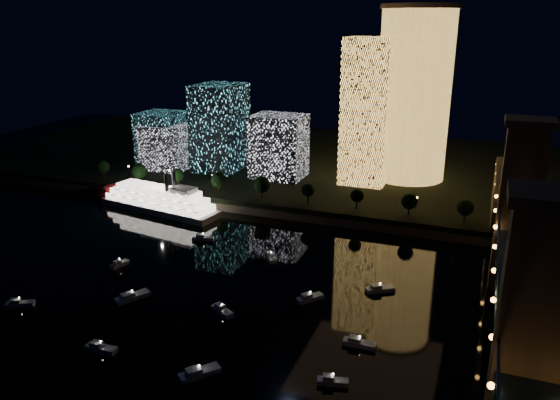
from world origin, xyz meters
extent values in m
plane|color=black|center=(0.00, 0.00, 0.00)|extent=(520.00, 520.00, 0.00)
cube|color=black|center=(0.00, 160.00, 2.50)|extent=(420.00, 160.00, 5.00)
cube|color=#6B5E4C|center=(0.00, 82.00, 1.50)|extent=(420.00, 6.00, 3.00)
cylinder|color=gold|center=(21.78, 140.98, 42.34)|extent=(32.00, 32.00, 74.68)
cylinder|color=#6B5E4C|center=(21.78, 140.98, 80.68)|extent=(34.00, 34.00, 2.00)
cube|color=gold|center=(4.15, 126.36, 36.69)|extent=(19.92, 19.92, 63.37)
cube|color=silver|center=(-35.04, 120.29, 19.47)|extent=(23.52, 19.90, 28.95)
cube|color=#57D7EC|center=(-67.22, 124.40, 25.54)|extent=(20.54, 26.70, 41.07)
cube|color=silver|center=(-92.25, 115.62, 15.79)|extent=(21.59, 19.62, 21.59)
cube|color=#57D7EC|center=(-97.46, 118.65, 18.40)|extent=(19.14, 21.06, 26.80)
cube|color=navy|center=(65.00, 0.00, 18.00)|extent=(10.00, 260.00, 2.00)
cube|color=#6B5E4C|center=(65.00, 50.00, 24.00)|extent=(11.00, 9.00, 48.00)
cube|color=#6B5E4C|center=(65.00, -20.00, 24.00)|extent=(11.00, 9.00, 48.00)
cube|color=#6B5E4C|center=(65.00, 50.00, 49.00)|extent=(13.00, 11.00, 2.00)
cube|color=#6B5E4C|center=(65.00, -20.00, 49.00)|extent=(13.00, 11.00, 2.00)
cube|color=navy|center=(60.00, 0.00, 25.00)|extent=(0.50, 150.00, 0.50)
cube|color=navy|center=(70.00, 0.00, 25.00)|extent=(0.50, 150.00, 0.50)
cube|color=#6B5E4C|center=(65.00, 100.00, 11.50)|extent=(12.00, 40.00, 23.00)
cube|color=navy|center=(60.00, -12.00, 21.50)|extent=(0.50, 0.50, 7.00)
cube|color=navy|center=(60.00, 12.00, 21.50)|extent=(0.50, 0.50, 7.00)
cube|color=navy|center=(60.00, 36.00, 21.50)|extent=(0.50, 0.50, 7.00)
cube|color=navy|center=(60.00, 60.00, 21.50)|extent=(0.50, 0.50, 7.00)
sphere|color=orange|center=(59.50, 0.00, 19.80)|extent=(1.20, 1.20, 1.20)
sphere|color=orange|center=(59.50, 45.00, 19.80)|extent=(1.20, 1.20, 1.20)
sphere|color=orange|center=(59.50, 90.00, 19.80)|extent=(1.20, 1.20, 1.20)
cube|color=silver|center=(-68.65, 70.41, 1.35)|extent=(55.40, 20.77, 2.71)
cube|color=white|center=(-68.65, 70.41, 3.95)|extent=(50.77, 18.95, 2.48)
cube|color=white|center=(-68.65, 70.41, 6.43)|extent=(46.14, 17.12, 2.48)
cube|color=white|center=(-68.65, 70.41, 8.91)|extent=(39.28, 14.94, 2.48)
cube|color=silver|center=(-55.29, 68.28, 11.05)|extent=(9.97, 8.10, 2.03)
cylinder|color=black|center=(-62.33, 67.12, 13.53)|extent=(1.58, 1.58, 6.77)
cylinder|color=black|center=(-61.62, 71.57, 13.53)|extent=(1.58, 1.58, 6.77)
cylinder|color=maroon|center=(-95.38, 74.67, 3.38)|extent=(9.39, 11.26, 7.89)
cube|color=silver|center=(-50.94, 20.03, 0.60)|extent=(3.54, 6.79, 1.20)
cube|color=silver|center=(-51.17, 19.09, 1.70)|extent=(2.17, 2.60, 1.00)
sphere|color=white|center=(-50.94, 20.03, 2.60)|extent=(0.36, 0.36, 0.36)
cube|color=silver|center=(29.22, -13.08, 0.60)|extent=(7.11, 3.81, 1.20)
cube|color=silver|center=(28.24, -13.33, 1.70)|extent=(2.74, 2.31, 1.00)
sphere|color=white|center=(29.22, -13.08, 2.60)|extent=(0.36, 0.36, 0.36)
cube|color=silver|center=(0.76, -20.73, 0.60)|extent=(8.18, 9.17, 1.20)
cube|color=silver|center=(-0.12, -21.83, 1.70)|extent=(3.94, 4.07, 1.00)
sphere|color=white|center=(0.76, -20.73, 2.60)|extent=(0.36, 0.36, 0.36)
cube|color=silver|center=(30.39, 33.07, 0.60)|extent=(8.47, 6.86, 1.20)
cube|color=silver|center=(29.34, 32.37, 1.70)|extent=(3.65, 3.44, 1.00)
sphere|color=white|center=(30.39, 33.07, 2.60)|extent=(0.36, 0.36, 0.36)
cube|color=silver|center=(13.02, 20.77, 0.60)|extent=(6.88, 7.68, 1.20)
cube|color=silver|center=(12.28, 19.85, 1.70)|extent=(3.31, 3.42, 1.00)
sphere|color=white|center=(13.02, 20.77, 2.60)|extent=(0.36, 0.36, 0.36)
cube|color=silver|center=(31.23, 3.43, 0.60)|extent=(8.14, 2.70, 1.20)
cube|color=silver|center=(30.02, 3.42, 1.70)|extent=(2.87, 2.14, 1.00)
sphere|color=white|center=(31.23, 3.43, 2.60)|extent=(0.36, 0.36, 0.36)
cube|color=silver|center=(-25.79, -20.83, 0.60)|extent=(7.97, 2.87, 1.20)
cube|color=silver|center=(-26.97, -20.88, 1.70)|extent=(2.84, 2.17, 1.00)
sphere|color=white|center=(-25.79, -20.83, 2.60)|extent=(0.36, 0.36, 0.36)
cube|color=silver|center=(-36.49, 48.97, 0.60)|extent=(8.15, 4.64, 1.20)
cube|color=silver|center=(-37.61, 48.63, 1.70)|extent=(3.19, 2.72, 1.00)
sphere|color=white|center=(-36.49, 48.97, 2.60)|extent=(0.36, 0.36, 0.36)
cube|color=silver|center=(-7.57, 42.20, 0.60)|extent=(6.21, 7.22, 1.20)
cube|color=silver|center=(-8.22, 43.07, 1.70)|extent=(3.04, 3.17, 1.00)
sphere|color=white|center=(-7.57, 42.20, 2.60)|extent=(0.36, 0.36, 0.36)
cube|color=silver|center=(-6.86, 5.42, 0.60)|extent=(7.78, 5.62, 1.20)
cube|color=silver|center=(-7.85, 5.94, 1.70)|extent=(3.24, 2.95, 1.00)
sphere|color=white|center=(-6.86, 5.42, 2.60)|extent=(0.36, 0.36, 0.36)
cube|color=silver|center=(-60.66, -11.31, 0.60)|extent=(7.68, 5.77, 1.20)
cube|color=silver|center=(-61.63, -11.86, 1.70)|extent=(3.23, 2.98, 1.00)
sphere|color=white|center=(-60.66, -11.31, 2.60)|extent=(0.36, 0.36, 0.36)
cube|color=silver|center=(-34.12, 3.37, 0.60)|extent=(7.40, 10.27, 1.20)
cube|color=silver|center=(-34.81, 2.05, 1.70)|extent=(3.89, 4.27, 1.00)
sphere|color=white|center=(-34.12, 3.37, 2.60)|extent=(0.36, 0.36, 0.36)
cylinder|color=black|center=(-110.00, 88.00, 7.00)|extent=(0.70, 0.70, 4.00)
sphere|color=black|center=(-110.00, 88.00, 10.50)|extent=(6.13, 6.13, 6.13)
cylinder|color=black|center=(-90.00, 88.00, 7.00)|extent=(0.70, 0.70, 4.00)
sphere|color=black|center=(-90.00, 88.00, 10.50)|extent=(6.93, 6.93, 6.93)
cylinder|color=black|center=(-70.00, 88.00, 7.00)|extent=(0.70, 0.70, 4.00)
sphere|color=black|center=(-70.00, 88.00, 10.50)|extent=(5.78, 5.78, 5.78)
cylinder|color=black|center=(-50.00, 88.00, 7.00)|extent=(0.70, 0.70, 4.00)
sphere|color=black|center=(-50.00, 88.00, 10.50)|extent=(6.78, 6.78, 6.78)
cylinder|color=black|center=(-30.00, 88.00, 7.00)|extent=(0.70, 0.70, 4.00)
sphere|color=black|center=(-30.00, 88.00, 10.50)|extent=(6.94, 6.94, 6.94)
cylinder|color=black|center=(-10.00, 88.00, 7.00)|extent=(0.70, 0.70, 4.00)
sphere|color=black|center=(-10.00, 88.00, 10.50)|extent=(5.60, 5.60, 5.60)
cylinder|color=black|center=(10.00, 88.00, 7.00)|extent=(0.70, 0.70, 4.00)
sphere|color=black|center=(10.00, 88.00, 10.50)|extent=(5.34, 5.34, 5.34)
cylinder|color=black|center=(30.00, 88.00, 7.00)|extent=(0.70, 0.70, 4.00)
sphere|color=black|center=(30.00, 88.00, 10.50)|extent=(6.16, 6.16, 6.16)
cylinder|color=black|center=(50.00, 88.00, 7.00)|extent=(0.70, 0.70, 4.00)
sphere|color=black|center=(50.00, 88.00, 10.50)|extent=(6.01, 6.01, 6.01)
cylinder|color=black|center=(-100.00, 94.00, 7.50)|extent=(0.24, 0.24, 5.00)
sphere|color=#FFCC7F|center=(-100.00, 94.00, 10.30)|extent=(0.70, 0.70, 0.70)
cylinder|color=black|center=(-78.00, 94.00, 7.50)|extent=(0.24, 0.24, 5.00)
sphere|color=#FFCC7F|center=(-78.00, 94.00, 10.30)|extent=(0.70, 0.70, 0.70)
cylinder|color=black|center=(-56.00, 94.00, 7.50)|extent=(0.24, 0.24, 5.00)
sphere|color=#FFCC7F|center=(-56.00, 94.00, 10.30)|extent=(0.70, 0.70, 0.70)
cylinder|color=black|center=(-34.00, 94.00, 7.50)|extent=(0.24, 0.24, 5.00)
sphere|color=#FFCC7F|center=(-34.00, 94.00, 10.30)|extent=(0.70, 0.70, 0.70)
cylinder|color=black|center=(-12.00, 94.00, 7.50)|extent=(0.24, 0.24, 5.00)
sphere|color=#FFCC7F|center=(-12.00, 94.00, 10.30)|extent=(0.70, 0.70, 0.70)
cylinder|color=black|center=(10.00, 94.00, 7.50)|extent=(0.24, 0.24, 5.00)
sphere|color=#FFCC7F|center=(10.00, 94.00, 10.30)|extent=(0.70, 0.70, 0.70)
cylinder|color=black|center=(32.00, 94.00, 7.50)|extent=(0.24, 0.24, 5.00)
sphere|color=#FFCC7F|center=(32.00, 94.00, 10.30)|extent=(0.70, 0.70, 0.70)
camera|label=1|loc=(54.40, -110.25, 75.18)|focal=35.00mm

